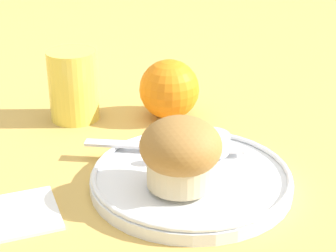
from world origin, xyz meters
name	(u,v)px	position (x,y,z in m)	size (l,w,h in m)	color
ground_plane	(181,184)	(0.00, 0.00, 0.00)	(3.00, 3.00, 0.00)	tan
plate	(191,178)	(0.01, -0.01, 0.01)	(0.23, 0.23, 0.02)	white
muffin	(181,153)	(-0.01, -0.03, 0.06)	(0.09, 0.09, 0.08)	beige
cream_ramekin	(211,142)	(0.05, 0.03, 0.03)	(0.05, 0.05, 0.02)	silver
berry_pair	(163,152)	(-0.01, 0.03, 0.03)	(0.03, 0.02, 0.02)	#4C194C
butter_knife	(165,146)	(0.00, 0.06, 0.02)	(0.18, 0.10, 0.00)	silver
orange_fruit	(169,89)	(0.06, 0.18, 0.04)	(0.09, 0.09, 0.09)	orange
juice_glass	(73,85)	(-0.07, 0.23, 0.05)	(0.07, 0.07, 0.10)	#EAD14C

